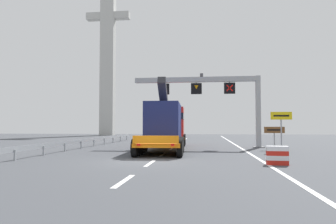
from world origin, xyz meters
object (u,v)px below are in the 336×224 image
object	(u,v)px
heavy_haul_truck_orange	(167,125)
exit_sign_yellow	(281,121)
tourist_info_sign_brown	(274,132)
bridge_pylon_distant	(108,37)
overhead_lane_gantry	(213,90)
crash_barrier_striped	(277,155)

from	to	relation	value
heavy_haul_truck_orange	exit_sign_yellow	world-z (taller)	heavy_haul_truck_orange
tourist_info_sign_brown	bridge_pylon_distant	world-z (taller)	bridge_pylon_distant
bridge_pylon_distant	exit_sign_yellow	bearing A→B (deg)	-56.87
tourist_info_sign_brown	bridge_pylon_distant	size ratio (longest dim) A/B	0.05
exit_sign_yellow	tourist_info_sign_brown	bearing A→B (deg)	91.87
exit_sign_yellow	bridge_pylon_distant	size ratio (longest dim) A/B	0.07
bridge_pylon_distant	heavy_haul_truck_orange	bearing A→B (deg)	-65.43
overhead_lane_gantry	crash_barrier_striped	world-z (taller)	overhead_lane_gantry
overhead_lane_gantry	bridge_pylon_distant	xyz separation A→B (m)	(-20.47, 34.21, 15.16)
exit_sign_yellow	crash_barrier_striped	size ratio (longest dim) A/B	2.79
tourist_info_sign_brown	crash_barrier_striped	distance (m)	10.16
exit_sign_yellow	tourist_info_sign_brown	size ratio (longest dim) A/B	1.60
overhead_lane_gantry	tourist_info_sign_brown	world-z (taller)	overhead_lane_gantry
exit_sign_yellow	tourist_info_sign_brown	distance (m)	2.19
bridge_pylon_distant	crash_barrier_striped	bearing A→B (deg)	-63.52
exit_sign_yellow	crash_barrier_striped	xyz separation A→B (m)	(-2.05, -7.89, -1.75)
tourist_info_sign_brown	overhead_lane_gantry	bearing A→B (deg)	152.32
exit_sign_yellow	crash_barrier_striped	distance (m)	8.34
exit_sign_yellow	crash_barrier_striped	world-z (taller)	exit_sign_yellow
crash_barrier_striped	bridge_pylon_distant	world-z (taller)	bridge_pylon_distant
overhead_lane_gantry	heavy_haul_truck_orange	size ratio (longest dim) A/B	0.81
overhead_lane_gantry	bridge_pylon_distant	size ratio (longest dim) A/B	0.29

